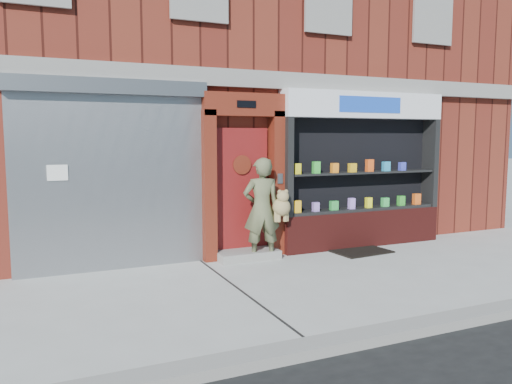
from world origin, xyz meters
TOP-DOWN VIEW (x-y plane):
  - ground at (0.00, 0.00)m, footprint 80.00×80.00m
  - curb at (0.00, -2.15)m, footprint 60.00×0.30m
  - building at (-0.00, 5.99)m, footprint 12.00×8.16m
  - shutter_bay at (-3.00, 1.93)m, footprint 3.10×0.30m
  - red_door_bay at (-0.75, 1.86)m, footprint 1.52×0.58m
  - pharmacy_bay at (1.75, 1.81)m, footprint 3.50×0.41m
  - woman at (-0.51, 1.54)m, footprint 0.86×0.53m
  - doormat at (1.40, 1.33)m, footprint 1.10×0.82m

SIDE VIEW (x-z plane):
  - ground at x=0.00m, z-range 0.00..0.00m
  - doormat at x=1.40m, z-range 0.00..0.03m
  - curb at x=0.00m, z-range 0.00..0.12m
  - woman at x=-0.51m, z-range 0.00..1.79m
  - pharmacy_bay at x=1.75m, z-range -0.13..2.87m
  - red_door_bay at x=-0.75m, z-range 0.01..2.91m
  - shutter_bay at x=-3.00m, z-range 0.20..3.24m
  - building at x=0.00m, z-range 0.00..8.00m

